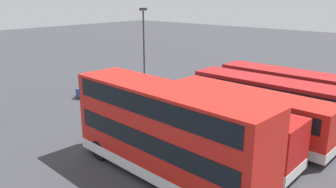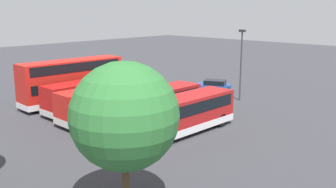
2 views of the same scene
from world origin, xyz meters
The scene contains 8 objects.
ground_plane centered at (0.00, 0.00, 0.00)m, with size 140.00×140.00×0.00m, color #38383D.
bus_single_deck_near_end centered at (-7.37, 10.73, 1.62)m, with size 2.71×10.60×2.95m.
bus_single_deck_second centered at (-3.74, 11.29, 1.62)m, with size 2.64×11.91×2.95m.
bus_single_deck_third centered at (0.06, 11.44, 1.62)m, with size 2.89×10.55×2.95m.
bus_single_deck_fourth centered at (3.54, 10.92, 1.62)m, with size 2.65×10.24×2.95m.
bus_double_decker_fifth centered at (7.17, 11.01, 2.45)m, with size 3.13×10.87×4.55m.
car_hatchback_silver centered at (0.20, -3.65, 0.70)m, with size 4.38×3.32×1.43m.
lamp_post_tall centered at (-4.38, -2.15, 4.41)m, with size 0.70×0.30×7.48m.
Camera 1 is at (18.30, 21.01, 8.56)m, focal length 36.61 mm.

